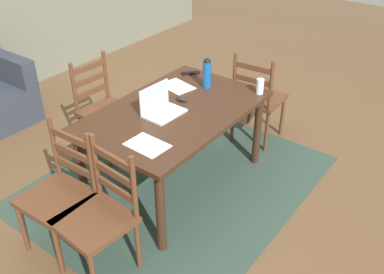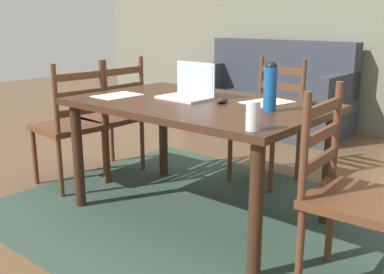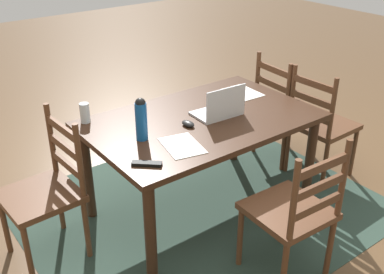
{
  "view_description": "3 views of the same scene",
  "coord_description": "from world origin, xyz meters",
  "px_view_note": "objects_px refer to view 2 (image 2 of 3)",
  "views": [
    {
      "loc": [
        -2.43,
        -1.98,
        2.44
      ],
      "look_at": [
        0.1,
        -0.1,
        0.46
      ],
      "focal_mm": 40.83,
      "sensor_mm": 36.0,
      "label": 1
    },
    {
      "loc": [
        1.74,
        -2.13,
        1.24
      ],
      "look_at": [
        -0.12,
        0.09,
        0.48
      ],
      "focal_mm": 42.33,
      "sensor_mm": 36.0,
      "label": 2
    },
    {
      "loc": [
        1.78,
        2.26,
        2.06
      ],
      "look_at": [
        -0.01,
        -0.13,
        0.54
      ],
      "focal_mm": 43.33,
      "sensor_mm": 36.0,
      "label": 3
    }
  ],
  "objects_px": {
    "laptop": "(189,89)",
    "chair_left_far": "(112,118)",
    "drinking_glass": "(253,116)",
    "tv_remote": "(317,105)",
    "computer_mouse": "(222,101)",
    "chair_far_head": "(269,122)",
    "water_bottle": "(270,85)",
    "dining_table": "(198,116)",
    "couch": "(269,98)",
    "chair_left_near": "(70,126)",
    "chair_right_near": "(351,196)"
  },
  "relations": [
    {
      "from": "chair_left_near",
      "to": "computer_mouse",
      "type": "distance_m",
      "value": 1.27
    },
    {
      "from": "laptop",
      "to": "computer_mouse",
      "type": "height_order",
      "value": "laptop"
    },
    {
      "from": "laptop",
      "to": "tv_remote",
      "type": "height_order",
      "value": "laptop"
    },
    {
      "from": "chair_left_far",
      "to": "chair_far_head",
      "type": "xyz_separation_m",
      "value": [
        1.07,
        0.67,
        0.0
      ]
    },
    {
      "from": "computer_mouse",
      "to": "tv_remote",
      "type": "height_order",
      "value": "computer_mouse"
    },
    {
      "from": "chair_left_far",
      "to": "water_bottle",
      "type": "height_order",
      "value": "water_bottle"
    },
    {
      "from": "chair_left_near",
      "to": "chair_far_head",
      "type": "xyz_separation_m",
      "value": [
        1.07,
        1.06,
        0.0
      ]
    },
    {
      "from": "chair_right_near",
      "to": "chair_left_near",
      "type": "relative_size",
      "value": 1.0
    },
    {
      "from": "water_bottle",
      "to": "chair_left_far",
      "type": "bearing_deg",
      "value": 173.65
    },
    {
      "from": "chair_right_near",
      "to": "chair_far_head",
      "type": "relative_size",
      "value": 1.0
    },
    {
      "from": "couch",
      "to": "tv_remote",
      "type": "xyz_separation_m",
      "value": [
        1.51,
        -2.06,
        0.4
      ]
    },
    {
      "from": "laptop",
      "to": "chair_left_far",
      "type": "bearing_deg",
      "value": 171.43
    },
    {
      "from": "computer_mouse",
      "to": "chair_left_near",
      "type": "bearing_deg",
      "value": -176.01
    },
    {
      "from": "chair_far_head",
      "to": "water_bottle",
      "type": "bearing_deg",
      "value": -59.81
    },
    {
      "from": "computer_mouse",
      "to": "water_bottle",
      "type": "bearing_deg",
      "value": -10.99
    },
    {
      "from": "computer_mouse",
      "to": "tv_remote",
      "type": "relative_size",
      "value": 0.59
    },
    {
      "from": "drinking_glass",
      "to": "chair_far_head",
      "type": "bearing_deg",
      "value": 117.3
    },
    {
      "from": "chair_left_far",
      "to": "tv_remote",
      "type": "relative_size",
      "value": 5.59
    },
    {
      "from": "chair_left_near",
      "to": "drinking_glass",
      "type": "distance_m",
      "value": 1.77
    },
    {
      "from": "dining_table",
      "to": "couch",
      "type": "xyz_separation_m",
      "value": [
        -0.88,
        2.37,
        -0.3
      ]
    },
    {
      "from": "laptop",
      "to": "tv_remote",
      "type": "relative_size",
      "value": 1.94
    },
    {
      "from": "drinking_glass",
      "to": "tv_remote",
      "type": "relative_size",
      "value": 0.8
    },
    {
      "from": "water_bottle",
      "to": "tv_remote",
      "type": "distance_m",
      "value": 0.35
    },
    {
      "from": "chair_left_near",
      "to": "chair_left_far",
      "type": "relative_size",
      "value": 1.0
    },
    {
      "from": "chair_left_far",
      "to": "water_bottle",
      "type": "distance_m",
      "value": 1.62
    },
    {
      "from": "dining_table",
      "to": "tv_remote",
      "type": "distance_m",
      "value": 0.72
    },
    {
      "from": "chair_far_head",
      "to": "couch",
      "type": "distance_m",
      "value": 1.75
    },
    {
      "from": "couch",
      "to": "dining_table",
      "type": "bearing_deg",
      "value": -69.74
    },
    {
      "from": "chair_left_near",
      "to": "water_bottle",
      "type": "distance_m",
      "value": 1.63
    },
    {
      "from": "chair_right_near",
      "to": "chair_left_near",
      "type": "xyz_separation_m",
      "value": [
        -2.13,
        -0.0,
        0.0
      ]
    },
    {
      "from": "dining_table",
      "to": "tv_remote",
      "type": "bearing_deg",
      "value": 26.29
    },
    {
      "from": "laptop",
      "to": "chair_far_head",
      "type": "bearing_deg",
      "value": 81.6
    },
    {
      "from": "chair_far_head",
      "to": "chair_left_far",
      "type": "bearing_deg",
      "value": -148.0
    },
    {
      "from": "water_bottle",
      "to": "drinking_glass",
      "type": "xyz_separation_m",
      "value": [
        0.17,
        -0.44,
        -0.07
      ]
    },
    {
      "from": "chair_far_head",
      "to": "tv_remote",
      "type": "relative_size",
      "value": 5.59
    },
    {
      "from": "tv_remote",
      "to": "water_bottle",
      "type": "bearing_deg",
      "value": -164.95
    },
    {
      "from": "chair_left_near",
      "to": "water_bottle",
      "type": "relative_size",
      "value": 3.46
    },
    {
      "from": "computer_mouse",
      "to": "couch",
      "type": "bearing_deg",
      "value": 106.3
    },
    {
      "from": "chair_left_near",
      "to": "couch",
      "type": "height_order",
      "value": "couch"
    },
    {
      "from": "couch",
      "to": "drinking_glass",
      "type": "xyz_separation_m",
      "value": [
        1.54,
        -2.79,
        0.46
      ]
    },
    {
      "from": "drinking_glass",
      "to": "tv_remote",
      "type": "distance_m",
      "value": 0.73
    },
    {
      "from": "laptop",
      "to": "tv_remote",
      "type": "xyz_separation_m",
      "value": [
        0.76,
        0.26,
        -0.05
      ]
    },
    {
      "from": "chair_left_near",
      "to": "couch",
      "type": "distance_m",
      "value": 2.58
    },
    {
      "from": "couch",
      "to": "computer_mouse",
      "type": "height_order",
      "value": "couch"
    },
    {
      "from": "couch",
      "to": "water_bottle",
      "type": "xyz_separation_m",
      "value": [
        1.37,
        -2.35,
        0.53
      ]
    },
    {
      "from": "chair_right_near",
      "to": "water_bottle",
      "type": "xyz_separation_m",
      "value": [
        -0.57,
        0.22,
        0.43
      ]
    },
    {
      "from": "chair_left_near",
      "to": "dining_table",
      "type": "bearing_deg",
      "value": 10.67
    },
    {
      "from": "chair_left_near",
      "to": "tv_remote",
      "type": "relative_size",
      "value": 5.59
    },
    {
      "from": "computer_mouse",
      "to": "chair_left_far",
      "type": "bearing_deg",
      "value": 165.37
    },
    {
      "from": "water_bottle",
      "to": "tv_remote",
      "type": "xyz_separation_m",
      "value": [
        0.15,
        0.29,
        -0.13
      ]
    }
  ]
}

